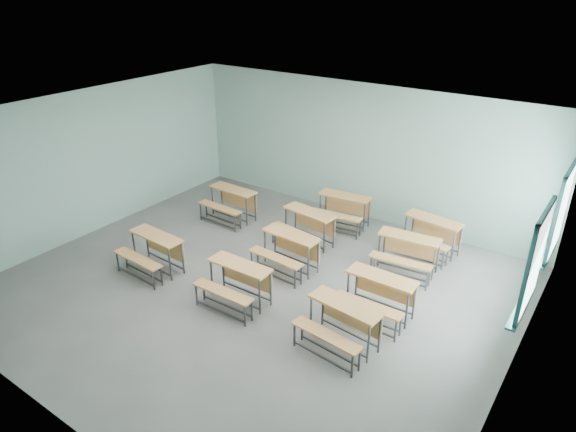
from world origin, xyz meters
name	(u,v)px	position (x,y,z in m)	size (l,w,h in m)	color
room	(258,211)	(0.08, 0.03, 1.60)	(9.04, 8.04, 3.24)	gray
desk_unit_r0c0	(153,248)	(-2.02, -0.67, 0.50)	(1.24, 0.87, 0.75)	#D18F4B
desk_unit_r0c1	(236,279)	(0.04, -0.58, 0.50)	(1.21, 0.82, 0.75)	#D18F4B
desk_unit_r0c2	(341,320)	(2.15, -0.56, 0.50)	(1.27, 0.92, 0.75)	#D18F4B
desk_unit_r1c1	(288,247)	(0.12, 0.89, 0.50)	(1.25, 0.88, 0.75)	#D18F4B
desk_unit_r1c2	(378,291)	(2.28, 0.49, 0.50)	(1.20, 0.81, 0.75)	#D18F4B
desk_unit_r2c0	(230,200)	(-2.33, 2.01, 0.50)	(1.22, 0.84, 0.75)	#D18F4B
desk_unit_r2c1	(306,223)	(-0.16, 1.98, 0.50)	(1.30, 0.96, 0.75)	#D18F4B
desk_unit_r2c2	(407,249)	(2.09, 2.14, 0.50)	(1.27, 0.92, 0.75)	#D18F4B
desk_unit_r3c1	(343,206)	(0.06, 3.20, 0.50)	(1.28, 0.93, 0.75)	#D18F4B
desk_unit_r3c2	(430,231)	(2.18, 3.16, 0.50)	(1.28, 0.94, 0.75)	#D18F4B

